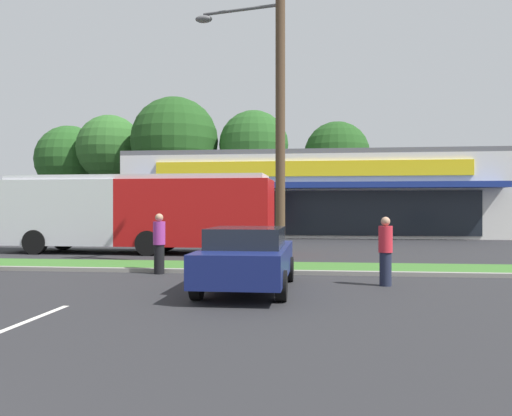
{
  "coord_description": "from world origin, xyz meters",
  "views": [
    {
      "loc": [
        4.67,
        -2.31,
        1.93
      ],
      "look_at": [
        2.3,
        18.1,
        1.89
      ],
      "focal_mm": 37.02,
      "sensor_mm": 36.0,
      "label": 1
    }
  ],
  "objects_px": {
    "car_1": "(248,257)",
    "pedestrian_by_pole": "(159,244)",
    "pedestrian_near_bench": "(386,251)",
    "utility_pole": "(276,74)",
    "city_bus": "(138,211)"
  },
  "relations": [
    {
      "from": "car_1",
      "to": "pedestrian_by_pole",
      "type": "bearing_deg",
      "value": 47.93
    },
    {
      "from": "utility_pole",
      "to": "car_1",
      "type": "xyz_separation_m",
      "value": [
        -0.34,
        -4.23,
        -5.3
      ]
    },
    {
      "from": "pedestrian_near_bench",
      "to": "city_bus",
      "type": "bearing_deg",
      "value": 18.86
    },
    {
      "from": "utility_pole",
      "to": "car_1",
      "type": "relative_size",
      "value": 2.43
    },
    {
      "from": "utility_pole",
      "to": "city_bus",
      "type": "xyz_separation_m",
      "value": [
        -6.22,
        5.05,
        -4.3
      ]
    },
    {
      "from": "car_1",
      "to": "city_bus",
      "type": "bearing_deg",
      "value": 32.37
    },
    {
      "from": "city_bus",
      "to": "pedestrian_by_pole",
      "type": "bearing_deg",
      "value": 115.06
    },
    {
      "from": "utility_pole",
      "to": "pedestrian_by_pole",
      "type": "bearing_deg",
      "value": -154.15
    },
    {
      "from": "utility_pole",
      "to": "pedestrian_near_bench",
      "type": "relative_size",
      "value": 6.75
    },
    {
      "from": "car_1",
      "to": "pedestrian_by_pole",
      "type": "relative_size",
      "value": 2.7
    },
    {
      "from": "pedestrian_near_bench",
      "to": "pedestrian_by_pole",
      "type": "distance_m",
      "value": 6.4
    },
    {
      "from": "pedestrian_by_pole",
      "to": "utility_pole",
      "type": "bearing_deg",
      "value": 131.33
    },
    {
      "from": "city_bus",
      "to": "pedestrian_near_bench",
      "type": "height_order",
      "value": "city_bus"
    },
    {
      "from": "utility_pole",
      "to": "car_1",
      "type": "height_order",
      "value": "utility_pole"
    },
    {
      "from": "car_1",
      "to": "pedestrian_near_bench",
      "type": "bearing_deg",
      "value": -72.49
    }
  ]
}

